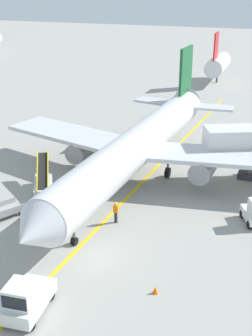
{
  "coord_description": "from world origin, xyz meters",
  "views": [
    {
      "loc": [
        11.2,
        -23.54,
        17.08
      ],
      "look_at": [
        -0.6,
        9.28,
        2.5
      ],
      "focal_mm": 49.03,
      "sensor_mm": 36.0,
      "label": 1
    }
  ],
  "objects": [
    {
      "name": "safety_cone_nose_right",
      "position": [
        -1.66,
        10.71,
        0.22
      ],
      "size": [
        0.36,
        0.36,
        0.44
      ],
      "primitive_type": "cone",
      "color": "orange",
      "rests_on": "ground"
    },
    {
      "name": "pushback_tug",
      "position": [
        -0.72,
        -6.44,
        0.99
      ],
      "size": [
        2.2,
        3.75,
        2.2
      ],
      "color": "silver",
      "rests_on": "ground"
    },
    {
      "name": "baggage_cart_loaded",
      "position": [
        -8.13,
        2.6,
        0.47
      ],
      "size": [
        2.71,
        3.68,
        0.94
      ],
      "color": "#A5A5A8",
      "rests_on": "ground"
    },
    {
      "name": "safety_cone_wingtip_left",
      "position": [
        5.4,
        -2.38,
        0.22
      ],
      "size": [
        0.36,
        0.36,
        0.44
      ],
      "primitive_type": "cone",
      "color": "orange",
      "rests_on": "ground"
    },
    {
      "name": "ground_crew_marshaller",
      "position": [
        -4.08,
        0.22,
        0.91
      ],
      "size": [
        0.36,
        0.24,
        1.7
      ],
      "color": "#26262D",
      "rests_on": "ground"
    },
    {
      "name": "ground_plane",
      "position": [
        0.0,
        0.0,
        0.0
      ],
      "size": [
        300.0,
        300.0,
        0.0
      ],
      "primitive_type": "plane",
      "color": "#9E9B93"
    },
    {
      "name": "distant_aircraft_mid_left",
      "position": [
        -0.87,
        56.82,
        3.22
      ],
      "size": [
        3.0,
        10.1,
        8.8
      ],
      "color": "silver",
      "rests_on": "ground"
    },
    {
      "name": "safety_cone_nose_left",
      "position": [
        -1.46,
        16.72,
        0.22
      ],
      "size": [
        0.36,
        0.36,
        0.44
      ],
      "primitive_type": "cone",
      "color": "orange",
      "rests_on": "ground"
    },
    {
      "name": "ground_crew_wing_walker",
      "position": [
        0.25,
        4.68,
        0.91
      ],
      "size": [
        0.36,
        0.24,
        1.7
      ],
      "color": "#26262D",
      "rests_on": "ground"
    },
    {
      "name": "belt_loader_forward_hold",
      "position": [
        -7.58,
        7.7,
        0.78
      ],
      "size": [
        3.43,
        5.01,
        2.59
      ],
      "color": "silver",
      "rests_on": "ground"
    },
    {
      "name": "airliner",
      "position": [
        -0.57,
        12.82,
        3.42
      ],
      "size": [
        28.55,
        35.33,
        10.1
      ],
      "color": "silver",
      "rests_on": "ground"
    },
    {
      "name": "taxi_line_yellow",
      "position": [
        -0.6,
        5.0,
        0.0
      ],
      "size": [
        5.43,
        79.85,
        0.01
      ],
      "primitive_type": "cube",
      "rotation": [
        0.0,
        0.0,
        -0.06
      ],
      "color": "yellow",
      "rests_on": "ground"
    }
  ]
}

